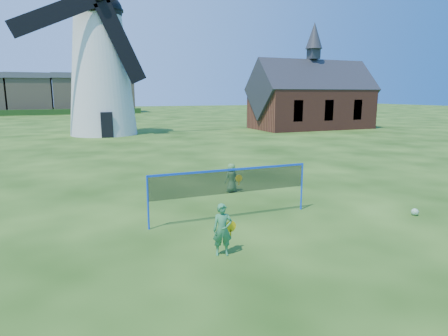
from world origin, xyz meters
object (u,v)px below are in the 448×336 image
Objects in this scene: play_ball at (415,212)px; windmill at (101,65)px; badminton_net at (231,182)px; chapel at (312,99)px; player_boy at (231,178)px; player_girl at (223,230)px.

windmill is at bearing 103.31° from play_ball.
windmill is 3.70× the size of badminton_net.
chapel is 11.85× the size of player_boy.
badminton_net is 4.54× the size of player_boy.
chapel is at bearing -4.72° from windmill.
windmill is at bearing -96.65° from player_boy.
windmill is 27.54m from badminton_net.
windmill is 16.77× the size of player_boy.
play_ball is at bearing -76.69° from windmill.
player_girl is 6.71m from play_ball.
badminton_net is at bearing -128.78° from chapel.
player_boy is (2.65, -24.06, -5.77)m from windmill.
chapel is 2.61× the size of badminton_net.
windmill reaches higher than play_ball.
chapel reaches higher than play_ball.
player_girl is 1.12× the size of player_boy.
badminton_net reaches higher than player_boy.
player_girl reaches higher than player_boy.
badminton_net is 22.95× the size of play_ball.
chapel reaches higher than player_boy.
player_girl is (-21.48, -27.59, -2.52)m from chapel.
play_ball is (5.45, -1.87, -1.03)m from badminton_net.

